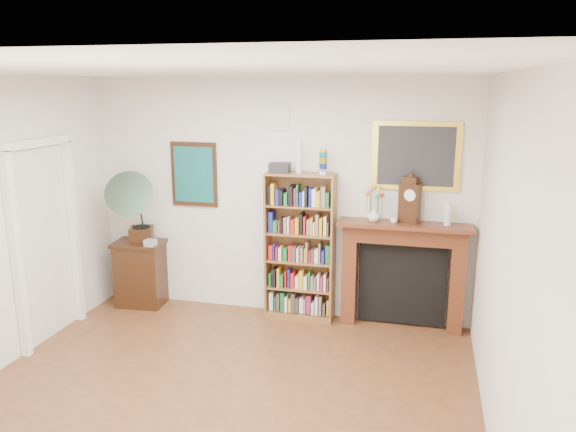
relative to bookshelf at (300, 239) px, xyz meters
The scene contains 15 objects.
room 2.39m from the bookshelf, 97.26° to the right, with size 4.51×5.01×2.81m.
door_casing 2.76m from the bookshelf, 155.57° to the right, with size 0.08×1.02×2.17m.
teal_poster 1.52m from the bookshelf, behind, with size 0.58×0.04×0.78m.
small_picture 1.42m from the bookshelf, 154.43° to the left, with size 0.26×0.04×0.30m.
gilt_painting 1.60m from the bookshelf, ahead, with size 0.95×0.04×0.75m.
bookshelf is the anchor object (origin of this frame).
side_cabinet 2.10m from the bookshelf, behind, with size 0.60×0.44×0.82m, color black.
fireplace 1.20m from the bookshelf, ahead, with size 1.46×0.35×1.23m.
gramophone 2.05m from the bookshelf, behind, with size 0.76×0.84×0.91m.
cd_stack 1.81m from the bookshelf, behind, with size 0.12×0.12×0.08m, color #BAB9C6.
mantel_clock 1.32m from the bookshelf, ahead, with size 0.25×0.19×0.51m.
flower_vase 0.90m from the bookshelf, ahead, with size 0.14×0.14×0.15m, color white.
teacup 1.10m from the bookshelf, ahead, with size 0.08×0.08×0.06m, color silver.
bottle_left 1.66m from the bookshelf, ahead, with size 0.07×0.07×0.24m, color silver.
bottle_right 1.67m from the bookshelf, ahead, with size 0.06×0.06×0.20m, color silver.
Camera 1 is at (1.68, -3.74, 2.71)m, focal length 35.00 mm.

